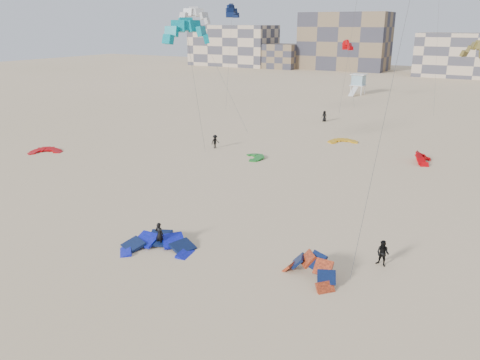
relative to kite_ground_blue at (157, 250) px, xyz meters
The scene contains 21 objects.
ground 0.75m from the kite_ground_blue, 131.62° to the right, with size 320.00×320.00×0.00m, color beige.
kite_ground_blue is the anchor object (origin of this frame).
kite_ground_orange 10.42m from the kite_ground_blue, ahead, with size 3.59×2.89×2.25m, color #E84D20, non-canonical shape.
kite_ground_red 30.73m from the kite_ground_blue, 154.52° to the left, with size 3.41×3.58×0.70m, color #B90007, non-canonical shape.
kite_ground_green 23.83m from the kite_ground_blue, 102.10° to the left, with size 2.81×2.97×0.52m, color #1D8024, non-canonical shape.
kite_ground_red_far 32.99m from the kite_ground_blue, 68.83° to the left, with size 3.16×2.66×1.94m, color #B90007, non-canonical shape.
kite_ground_yellow 35.63m from the kite_ground_blue, 87.94° to the left, with size 3.36×3.53×0.42m, color orange, non-canonical shape.
kitesurfer_main 1.05m from the kite_ground_blue, 109.75° to the left, with size 0.63×0.42×1.74m, color black.
kitesurfer_b 14.67m from the kite_ground_blue, 21.49° to the left, with size 0.82×0.64×1.70m, color black.
kitesurfer_c 27.33m from the kite_ground_blue, 114.43° to the left, with size 1.07×0.61×1.65m, color black.
kitesurfer_e 47.51m from the kite_ground_blue, 96.60° to the left, with size 0.82×0.53×1.67m, color black.
kite_fly_teal_a 21.78m from the kite_ground_blue, 117.58° to the left, with size 5.98×7.58×14.11m.
kite_fly_grey 38.87m from the kite_ground_blue, 120.45° to the left, with size 11.09×5.56×15.74m.
kite_fly_olive 42.98m from the kite_ground_blue, 68.93° to the left, with size 9.63×12.92×12.06m.
kite_fly_navy 54.65m from the kite_ground_blue, 115.02° to the left, with size 4.60×6.17×16.55m.
kite_fly_red 65.11m from the kite_ground_blue, 96.92° to the left, with size 6.83×10.55×10.84m.
lifeguard_tower_far 79.34m from the kite_ground_blue, 96.85° to the left, with size 3.23×5.98×4.32m.
condo_west_a 147.56m from the kite_ground_blue, 118.58° to the left, with size 30.00×15.00×14.00m, color #C6AE91.
condo_west_b 137.17m from the kite_ground_blue, 102.87° to the left, with size 28.00×14.00×18.00m, color #776148.
condo_mid 129.92m from the kite_ground_blue, 85.80° to the left, with size 32.00×16.00×12.00m, color #C6AE91.
condo_fill_left 137.14m from the kite_ground_blue, 111.62° to the left, with size 12.00×10.00×8.00m, color #776148.
Camera 1 is at (19.40, -21.23, 14.45)m, focal length 35.00 mm.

